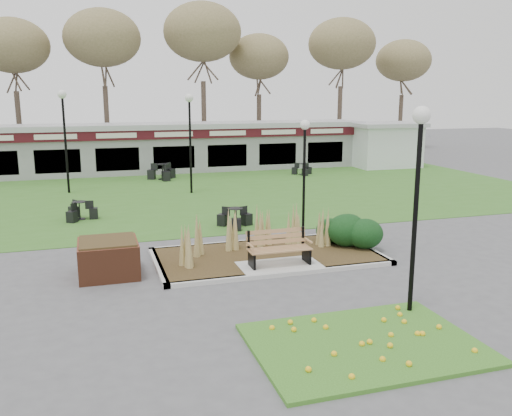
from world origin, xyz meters
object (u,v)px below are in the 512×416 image
object	(u,v)px
car_black	(39,152)
lamp_post_far_left	(64,119)
bistro_set_d	(303,171)
bistro_set_a	(235,221)
park_bench	(278,247)
food_pavilion	(170,147)
lamp_post_near_left	(418,165)
lamp_post_mid_right	(190,121)
brick_planter	(109,258)
bistro_set_b	(80,213)
lamp_post_near_right	(304,152)
bistro_set_c	(163,174)
patio_umbrella	(418,144)
service_hut	(384,144)

from	to	relation	value
car_black	lamp_post_far_left	bearing A→B (deg)	-174.97
bistro_set_d	bistro_set_a	bearing A→B (deg)	-122.37
park_bench	food_pavilion	xyz separation A→B (m)	(0.00, 19.71, 0.89)
lamp_post_near_left	lamp_post_mid_right	size ratio (longest dim) A/B	0.95
bistro_set_a	car_black	bearing A→B (deg)	110.13
lamp_post_far_left	car_black	size ratio (longest dim) A/B	1.15
brick_planter	lamp_post_near_left	world-z (taller)	lamp_post_near_left
bistro_set_b	brick_planter	bearing A→B (deg)	-83.44
bistro_set_a	bistro_set_d	xyz separation A→B (m)	(7.02, 11.08, -0.01)
lamp_post_far_left	lamp_post_near_right	bearing A→B (deg)	-54.40
food_pavilion	bistro_set_b	world-z (taller)	food_pavilion
lamp_post_near_right	lamp_post_mid_right	distance (m)	9.19
brick_planter	lamp_post_near_left	distance (m)	8.03
bistro_set_c	park_bench	bearing A→B (deg)	-86.76
lamp_post_near_left	car_black	xyz separation A→B (m)	(-9.66, 30.50, -2.51)
lamp_post_near_right	patio_umbrella	xyz separation A→B (m)	(14.09, 14.80, -1.40)
bistro_set_b	lamp_post_far_left	bearing A→B (deg)	95.28
service_hut	brick_planter	bearing A→B (deg)	-136.48
lamp_post_near_right	park_bench	bearing A→B (deg)	-122.92
lamp_post_near_right	food_pavilion	bearing A→B (deg)	96.50
food_pavilion	patio_umbrella	bearing A→B (deg)	-6.99
bistro_set_a	bistro_set_b	world-z (taller)	bistro_set_a
lamp_post_mid_right	car_black	distance (m)	17.02
brick_planter	bistro_set_c	bearing A→B (deg)	77.52
lamp_post_mid_right	car_black	world-z (taller)	lamp_post_mid_right
brick_planter	lamp_post_near_right	distance (m)	7.07
lamp_post_near_right	lamp_post_mid_right	world-z (taller)	lamp_post_mid_right
park_bench	lamp_post_far_left	world-z (taller)	lamp_post_far_left
bistro_set_b	patio_umbrella	world-z (taller)	patio_umbrella
brick_planter	bistro_set_d	xyz separation A→B (m)	(11.49, 15.08, -0.24)
food_pavilion	bistro_set_c	distance (m)	3.61
service_hut	lamp_post_far_left	size ratio (longest dim) A/B	0.91
park_bench	patio_umbrella	world-z (taller)	patio_umbrella
patio_umbrella	car_black	xyz separation A→B (m)	(-24.00, 9.00, -0.70)
lamp_post_far_left	bistro_set_c	world-z (taller)	lamp_post_far_left
lamp_post_mid_right	bistro_set_c	world-z (taller)	lamp_post_mid_right
car_black	bistro_set_d	bearing A→B (deg)	-130.62
bistro_set_d	car_black	bearing A→B (deg)	144.11
lamp_post_mid_right	bistro_set_c	bearing A→B (deg)	99.34
lamp_post_near_right	car_black	bearing A→B (deg)	112.61
lamp_post_near_right	lamp_post_far_left	distance (m)	13.17
service_hut	lamp_post_near_left	xyz separation A→B (m)	(-11.84, -21.50, 1.75)
brick_planter	bistro_set_d	bearing A→B (deg)	52.70
park_bench	patio_umbrella	size ratio (longest dim) A/B	0.76
park_bench	food_pavilion	bearing A→B (deg)	90.00
lamp_post_near_right	patio_umbrella	bearing A→B (deg)	46.41
food_pavilion	lamp_post_near_right	size ratio (longest dim) A/B	6.43
lamp_post_near_left	service_hut	bearing A→B (deg)	61.17
car_black	park_bench	bearing A→B (deg)	-168.07
food_pavilion	lamp_post_near_left	bearing A→B (deg)	-85.94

